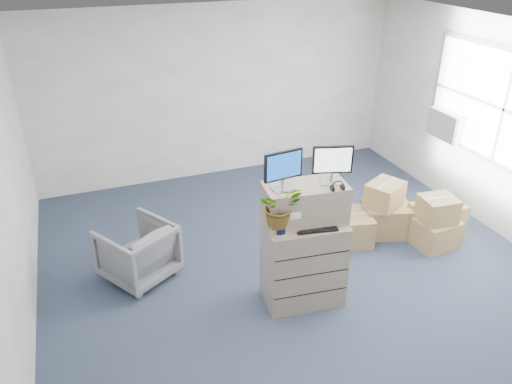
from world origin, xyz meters
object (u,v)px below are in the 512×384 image
monitor_left (283,168)px  keyboard (316,228)px  filing_cabinet_lower (303,262)px  monitor_right (332,162)px  water_bottle (317,210)px  office_chair (138,249)px  potted_plant (279,210)px

monitor_left → keyboard: monitor_left is taller
filing_cabinet_lower → monitor_right: 1.19m
filing_cabinet_lower → water_bottle: bearing=15.5°
monitor_left → water_bottle: monitor_left is taller
filing_cabinet_lower → office_chair: 1.98m
keyboard → potted_plant: 0.46m
keyboard → office_chair: size_ratio=0.56×
monitor_right → monitor_left: bearing=-168.0°
filing_cabinet_lower → keyboard: (0.05, -0.13, 0.51)m
keyboard → potted_plant: potted_plant is taller
filing_cabinet_lower → potted_plant: (-0.33, -0.06, 0.76)m
water_bottle → office_chair: 2.20m
monitor_right → keyboard: monitor_right is taller
monitor_right → keyboard: 0.70m
keyboard → water_bottle: size_ratio=1.68×
keyboard → water_bottle: (0.08, 0.15, 0.12)m
water_bottle → potted_plant: potted_plant is taller
keyboard → office_chair: keyboard is taller
potted_plant → office_chair: bearing=139.4°
office_chair → monitor_right: bearing=119.7°
monitor_right → office_chair: monitor_right is taller
water_bottle → keyboard: bearing=-116.8°
monitor_left → monitor_right: 0.53m
filing_cabinet_lower → keyboard: size_ratio=2.30×
keyboard → monitor_left: bearing=160.4°
monitor_left → potted_plant: monitor_left is taller
filing_cabinet_lower → potted_plant: bearing=-163.3°
monitor_right → potted_plant: (-0.60, -0.07, -0.40)m
monitor_left → water_bottle: 0.66m
monitor_right → potted_plant: bearing=-157.3°
monitor_left → office_chair: 2.16m
potted_plant → office_chair: 1.95m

